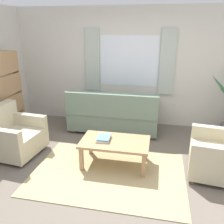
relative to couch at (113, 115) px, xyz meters
name	(u,v)px	position (x,y,z in m)	size (l,w,h in m)	color
ground_plane	(108,173)	(0.24, -1.60, -0.37)	(6.24, 6.24, 0.00)	#6B6056
wall_back	(129,67)	(0.24, 0.66, 0.93)	(5.32, 0.12, 2.60)	silver
window_with_curtains	(129,61)	(0.24, 0.57, 1.08)	(1.98, 0.07, 1.40)	white
area_rug	(108,173)	(0.24, -1.60, -0.36)	(2.35, 1.61, 0.01)	tan
couch	(113,115)	(0.00, 0.00, 0.00)	(1.90, 0.82, 0.92)	slate
armchair_left	(12,136)	(-1.56, -1.33, -0.01)	(0.90, 0.92, 0.88)	#BCB293
armchair_right	(222,154)	(1.94, -1.28, -0.01)	(0.92, 0.93, 0.88)	#BCB293
coffee_table	(115,144)	(0.29, -1.33, 0.01)	(1.10, 0.64, 0.44)	#A87F56
book_stack_on_table	(104,138)	(0.10, -1.32, 0.10)	(0.23, 0.33, 0.05)	beige
bookshelf	(4,94)	(-2.11, -0.64, 0.52)	(0.30, 0.94, 1.72)	#A87F56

